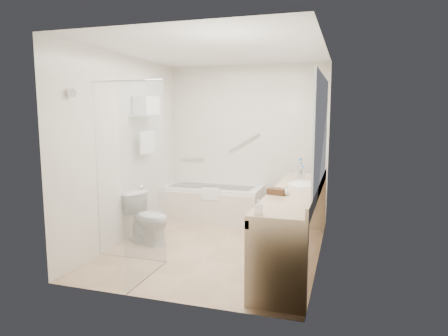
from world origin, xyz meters
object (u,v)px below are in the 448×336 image
(amenity_basket, at_px, (277,191))
(toilet, at_px, (148,218))
(bathtub, at_px, (212,203))
(water_bottle_left, at_px, (302,173))
(vanity_counter, at_px, (295,207))

(amenity_basket, bearing_deg, toilet, 167.74)
(amenity_basket, bearing_deg, bathtub, 128.07)
(bathtub, bearing_deg, water_bottle_left, -23.54)
(vanity_counter, bearing_deg, water_bottle_left, 90.48)
(bathtub, relative_size, vanity_counter, 0.59)
(bathtub, bearing_deg, vanity_counter, -42.35)
(bathtub, height_order, water_bottle_left, water_bottle_left)
(bathtub, bearing_deg, amenity_basket, -51.93)
(toilet, bearing_deg, vanity_counter, -71.53)
(amenity_basket, bearing_deg, vanity_counter, 64.94)
(toilet, distance_m, water_bottle_left, 2.17)
(amenity_basket, relative_size, water_bottle_left, 1.08)
(vanity_counter, height_order, water_bottle_left, water_bottle_left)
(amenity_basket, height_order, water_bottle_left, water_bottle_left)
(vanity_counter, height_order, amenity_basket, vanity_counter)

